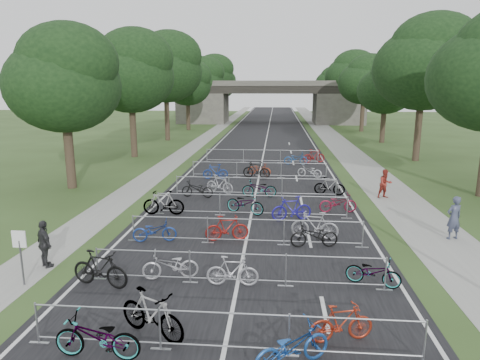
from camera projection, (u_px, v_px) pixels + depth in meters
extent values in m
plane|color=#31481F|center=(224.00, 353.00, 10.19)|extent=(200.00, 200.00, 0.00)
cube|color=black|center=(268.00, 132.00, 58.84)|extent=(11.00, 140.00, 0.01)
cube|color=gray|center=(327.00, 133.00, 58.18)|extent=(3.00, 140.00, 0.01)
cube|color=gray|center=(214.00, 132.00, 59.46)|extent=(2.00, 140.00, 0.01)
cube|color=silver|center=(268.00, 132.00, 58.84)|extent=(0.12, 140.00, 0.00)
cube|color=#4B4943|center=(203.00, 108.00, 73.85)|extent=(8.00, 8.00, 5.00)
cube|color=#4B4943|center=(338.00, 108.00, 71.95)|extent=(8.00, 8.00, 5.00)
cube|color=black|center=(270.00, 90.00, 72.23)|extent=(30.00, 8.00, 1.20)
cube|color=#4B4943|center=(270.00, 83.00, 68.32)|extent=(30.00, 0.40, 0.90)
cube|color=#4B4943|center=(271.00, 84.00, 75.71)|extent=(30.00, 0.40, 0.90)
cylinder|color=#4C4C51|center=(22.00, 263.00, 13.51)|extent=(0.06, 0.06, 1.50)
cube|color=white|center=(19.00, 239.00, 13.34)|extent=(0.45, 0.04, 0.55)
cylinder|color=#33261C|center=(70.00, 155.00, 26.26)|extent=(0.56, 0.56, 4.20)
ellipsoid|color=black|center=(64.00, 86.00, 25.37)|extent=(6.72, 6.72, 5.51)
sphere|color=black|center=(67.00, 62.00, 24.54)|extent=(5.38, 5.38, 5.38)
sphere|color=black|center=(61.00, 100.00, 26.08)|extent=(4.37, 4.37, 4.37)
sphere|color=black|center=(480.00, 95.00, 23.98)|extent=(4.66, 4.66, 4.66)
cylinder|color=#33261C|center=(133.00, 130.00, 37.88)|extent=(0.56, 0.56, 4.72)
ellipsoid|color=black|center=(130.00, 77.00, 36.88)|extent=(7.56, 7.56, 6.20)
sphere|color=black|center=(134.00, 58.00, 36.02)|extent=(6.05, 6.05, 6.05)
sphere|color=black|center=(127.00, 88.00, 37.61)|extent=(4.91, 4.91, 4.91)
cylinder|color=#33261C|center=(418.00, 131.00, 35.81)|extent=(0.56, 0.56, 5.11)
ellipsoid|color=black|center=(423.00, 69.00, 34.73)|extent=(8.18, 8.18, 6.70)
sphere|color=black|center=(435.00, 47.00, 33.84)|extent=(6.54, 6.54, 6.54)
sphere|color=black|center=(414.00, 82.00, 35.48)|extent=(5.31, 5.31, 5.31)
cylinder|color=#33261C|center=(167.00, 118.00, 49.50)|extent=(0.56, 0.56, 5.25)
ellipsoid|color=black|center=(165.00, 72.00, 48.39)|extent=(8.40, 8.40, 6.89)
sphere|color=black|center=(169.00, 56.00, 47.49)|extent=(6.72, 6.72, 6.72)
sphere|color=black|center=(163.00, 81.00, 49.14)|extent=(5.46, 5.46, 5.46)
cylinder|color=#33261C|center=(383.00, 125.00, 47.62)|extent=(0.56, 0.56, 3.85)
ellipsoid|color=black|center=(385.00, 91.00, 46.81)|extent=(6.16, 6.16, 5.05)
sphere|color=black|center=(393.00, 79.00, 46.01)|extent=(4.93, 4.93, 4.93)
sphere|color=black|center=(379.00, 98.00, 47.50)|extent=(4.00, 4.00, 4.00)
cylinder|color=#33261C|center=(188.00, 115.00, 61.28)|extent=(0.56, 0.56, 4.20)
ellipsoid|color=black|center=(187.00, 86.00, 60.40)|extent=(6.72, 6.72, 5.51)
sphere|color=black|center=(191.00, 76.00, 59.57)|extent=(5.38, 5.38, 5.38)
sphere|color=black|center=(185.00, 92.00, 61.11)|extent=(4.37, 4.37, 4.37)
cylinder|color=#33261C|center=(362.00, 115.00, 59.23)|extent=(0.56, 0.56, 4.48)
ellipsoid|color=black|center=(364.00, 83.00, 58.28)|extent=(7.17, 7.17, 5.88)
sphere|color=black|center=(370.00, 72.00, 57.44)|extent=(5.73, 5.73, 5.73)
sphere|color=black|center=(359.00, 89.00, 59.01)|extent=(4.66, 4.66, 4.66)
cylinder|color=#33261C|center=(202.00, 109.00, 72.90)|extent=(0.56, 0.56, 4.72)
ellipsoid|color=black|center=(202.00, 81.00, 71.91)|extent=(7.56, 7.56, 6.20)
sphere|color=black|center=(205.00, 72.00, 71.04)|extent=(6.05, 6.05, 6.05)
sphere|color=black|center=(200.00, 87.00, 72.64)|extent=(4.91, 4.91, 4.91)
cylinder|color=#33261C|center=(348.00, 108.00, 70.84)|extent=(0.56, 0.56, 5.11)
ellipsoid|color=black|center=(350.00, 77.00, 69.76)|extent=(8.18, 8.18, 6.70)
sphere|color=black|center=(355.00, 67.00, 68.87)|extent=(6.54, 6.54, 6.54)
sphere|color=black|center=(346.00, 84.00, 70.51)|extent=(5.31, 5.31, 5.31)
cylinder|color=#33261C|center=(213.00, 104.00, 84.52)|extent=(0.56, 0.56, 5.25)
ellipsoid|color=black|center=(212.00, 78.00, 83.41)|extent=(8.40, 8.40, 6.89)
sphere|color=black|center=(215.00, 69.00, 82.52)|extent=(6.72, 6.72, 6.72)
sphere|color=black|center=(210.00, 83.00, 84.17)|extent=(5.46, 5.46, 5.46)
cylinder|color=#33261C|center=(338.00, 109.00, 82.65)|extent=(0.56, 0.56, 3.85)
ellipsoid|color=black|center=(339.00, 89.00, 81.84)|extent=(6.16, 6.16, 5.05)
sphere|color=black|center=(343.00, 82.00, 81.04)|extent=(4.93, 4.93, 4.93)
sphere|color=black|center=(336.00, 93.00, 82.53)|extent=(4.00, 4.00, 4.00)
cylinder|color=#33261C|center=(220.00, 105.00, 96.31)|extent=(0.56, 0.56, 4.20)
ellipsoid|color=black|center=(220.00, 86.00, 95.42)|extent=(6.72, 6.72, 5.51)
sphere|color=black|center=(223.00, 80.00, 94.60)|extent=(5.38, 5.38, 5.38)
sphere|color=black|center=(218.00, 90.00, 96.13)|extent=(4.37, 4.37, 4.37)
cylinder|color=#33261C|center=(331.00, 104.00, 94.26)|extent=(0.56, 0.56, 4.48)
ellipsoid|color=black|center=(331.00, 84.00, 93.31)|extent=(7.17, 7.17, 5.88)
sphere|color=black|center=(335.00, 77.00, 92.47)|extent=(5.73, 5.73, 5.73)
sphere|color=black|center=(329.00, 88.00, 94.03)|extent=(4.66, 4.66, 4.66)
cylinder|color=#A3A6AB|center=(223.00, 313.00, 9.97)|extent=(9.20, 0.04, 0.04)
cylinder|color=#A3A6AB|center=(224.00, 346.00, 10.15)|extent=(9.20, 0.04, 0.04)
cylinder|color=#A3A6AB|center=(37.00, 323.00, 10.45)|extent=(0.05, 0.05, 1.10)
cube|color=#A3A6AB|center=(39.00, 343.00, 10.57)|extent=(0.50, 0.08, 0.03)
cylinder|color=#A3A6AB|center=(160.00, 329.00, 10.20)|extent=(0.05, 0.05, 1.10)
cube|color=#A3A6AB|center=(161.00, 349.00, 10.32)|extent=(0.50, 0.08, 0.03)
cylinder|color=#A3A6AB|center=(289.00, 335.00, 9.95)|extent=(0.05, 0.05, 1.10)
cube|color=#A3A6AB|center=(288.00, 356.00, 10.06)|extent=(0.50, 0.08, 0.03)
cylinder|color=#A3A6AB|center=(425.00, 342.00, 9.69)|extent=(0.05, 0.05, 1.10)
cylinder|color=#A3A6AB|center=(237.00, 254.00, 13.47)|extent=(9.20, 0.04, 0.04)
cylinder|color=#A3A6AB|center=(237.00, 279.00, 13.66)|extent=(9.20, 0.04, 0.04)
cylinder|color=#A3A6AB|center=(97.00, 264.00, 13.96)|extent=(0.05, 0.05, 1.10)
cube|color=#A3A6AB|center=(99.00, 279.00, 14.07)|extent=(0.50, 0.08, 0.03)
cylinder|color=#A3A6AB|center=(190.00, 267.00, 13.70)|extent=(0.05, 0.05, 1.10)
cube|color=#A3A6AB|center=(190.00, 282.00, 13.82)|extent=(0.50, 0.08, 0.03)
cylinder|color=#A3A6AB|center=(286.00, 270.00, 13.45)|extent=(0.05, 0.05, 1.10)
cube|color=#A3A6AB|center=(285.00, 286.00, 13.57)|extent=(0.50, 0.08, 0.03)
cylinder|color=#A3A6AB|center=(386.00, 274.00, 13.20)|extent=(0.05, 0.05, 1.10)
cube|color=#A3A6AB|center=(384.00, 290.00, 13.31)|extent=(0.50, 0.08, 0.03)
cylinder|color=#A3A6AB|center=(246.00, 219.00, 16.97)|extent=(9.20, 0.04, 0.04)
cylinder|color=#A3A6AB|center=(246.00, 240.00, 17.16)|extent=(9.20, 0.04, 0.04)
cylinder|color=#A3A6AB|center=(133.00, 228.00, 17.46)|extent=(0.05, 0.05, 1.10)
cube|color=#A3A6AB|center=(134.00, 240.00, 17.58)|extent=(0.50, 0.08, 0.03)
cylinder|color=#A3A6AB|center=(208.00, 230.00, 17.21)|extent=(0.05, 0.05, 1.10)
cube|color=#A3A6AB|center=(208.00, 243.00, 17.32)|extent=(0.50, 0.08, 0.03)
cylinder|color=#A3A6AB|center=(284.00, 232.00, 16.95)|extent=(0.05, 0.05, 1.10)
cube|color=#A3A6AB|center=(284.00, 245.00, 17.07)|extent=(0.50, 0.08, 0.03)
cylinder|color=#A3A6AB|center=(363.00, 234.00, 16.70)|extent=(0.05, 0.05, 1.10)
cube|color=#A3A6AB|center=(362.00, 247.00, 16.82)|extent=(0.50, 0.08, 0.03)
cylinder|color=#A3A6AB|center=(251.00, 195.00, 20.67)|extent=(9.20, 0.04, 0.04)
cylinder|color=#A3A6AB|center=(251.00, 213.00, 20.86)|extent=(9.20, 0.04, 0.04)
cylinder|color=#A3A6AB|center=(159.00, 203.00, 21.16)|extent=(0.05, 0.05, 1.10)
cube|color=#A3A6AB|center=(159.00, 213.00, 21.27)|extent=(0.50, 0.08, 0.03)
cylinder|color=#A3A6AB|center=(220.00, 205.00, 20.90)|extent=(0.05, 0.05, 1.10)
cube|color=#A3A6AB|center=(220.00, 215.00, 21.02)|extent=(0.50, 0.08, 0.03)
cylinder|color=#A3A6AB|center=(283.00, 206.00, 20.65)|extent=(0.05, 0.05, 1.10)
cube|color=#A3A6AB|center=(283.00, 217.00, 20.77)|extent=(0.50, 0.08, 0.03)
cylinder|color=#A3A6AB|center=(347.00, 207.00, 20.40)|extent=(0.05, 0.05, 1.10)
cube|color=#A3A6AB|center=(347.00, 218.00, 20.51)|extent=(0.50, 0.08, 0.03)
cylinder|color=#A3A6AB|center=(255.00, 178.00, 24.56)|extent=(9.20, 0.04, 0.04)
cylinder|color=#A3A6AB|center=(255.00, 193.00, 24.75)|extent=(9.20, 0.04, 0.04)
cylinder|color=#A3A6AB|center=(177.00, 185.00, 25.05)|extent=(0.05, 0.05, 1.10)
cube|color=#A3A6AB|center=(177.00, 194.00, 25.16)|extent=(0.50, 0.08, 0.03)
cylinder|color=#A3A6AB|center=(229.00, 186.00, 24.80)|extent=(0.05, 0.05, 1.10)
cube|color=#A3A6AB|center=(229.00, 195.00, 24.91)|extent=(0.50, 0.08, 0.03)
cylinder|color=#A3A6AB|center=(282.00, 187.00, 24.54)|extent=(0.05, 0.05, 1.10)
cube|color=#A3A6AB|center=(282.00, 196.00, 24.66)|extent=(0.50, 0.08, 0.03)
cylinder|color=#A3A6AB|center=(336.00, 188.00, 24.29)|extent=(0.05, 0.05, 1.10)
cube|color=#A3A6AB|center=(336.00, 197.00, 24.40)|extent=(0.50, 0.08, 0.03)
cylinder|color=#A3A6AB|center=(259.00, 163.00, 29.43)|extent=(9.20, 0.04, 0.04)
cylinder|color=#A3A6AB|center=(259.00, 175.00, 29.61)|extent=(9.20, 0.04, 0.04)
cylinder|color=#A3A6AB|center=(193.00, 169.00, 29.91)|extent=(0.05, 0.05, 1.10)
cube|color=#A3A6AB|center=(193.00, 176.00, 30.03)|extent=(0.50, 0.08, 0.03)
cylinder|color=#A3A6AB|center=(237.00, 169.00, 29.66)|extent=(0.05, 0.05, 1.10)
cube|color=#A3A6AB|center=(237.00, 177.00, 29.78)|extent=(0.50, 0.08, 0.03)
cylinder|color=#A3A6AB|center=(281.00, 170.00, 29.41)|extent=(0.05, 0.05, 1.10)
cube|color=#A3A6AB|center=(281.00, 178.00, 29.52)|extent=(0.50, 0.08, 0.03)
cylinder|color=#A3A6AB|center=(326.00, 171.00, 29.15)|extent=(0.05, 0.05, 1.10)
cube|color=#A3A6AB|center=(326.00, 179.00, 29.27)|extent=(0.50, 0.08, 0.03)
cylinder|color=#A3A6AB|center=(262.00, 150.00, 35.26)|extent=(9.20, 0.04, 0.04)
cylinder|color=#A3A6AB|center=(262.00, 160.00, 35.45)|extent=(9.20, 0.04, 0.04)
cylinder|color=#A3A6AB|center=(207.00, 155.00, 35.75)|extent=(0.05, 0.05, 1.10)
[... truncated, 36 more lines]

